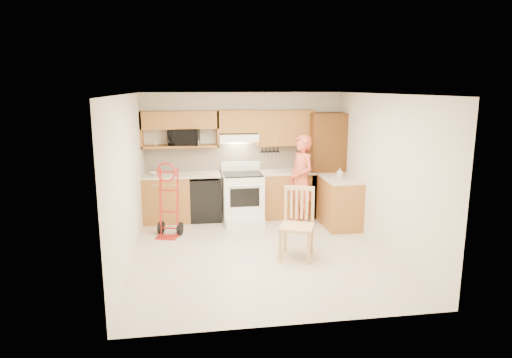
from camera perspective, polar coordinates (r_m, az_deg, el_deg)
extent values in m
cube|color=beige|center=(7.25, 0.61, -9.43)|extent=(4.00, 4.50, 0.02)
cube|color=white|center=(6.76, 0.65, 10.91)|extent=(4.00, 4.50, 0.02)
cube|color=beige|center=(9.10, -1.68, 3.16)|extent=(4.00, 0.02, 2.50)
cube|color=beige|center=(4.74, 5.08, -4.95)|extent=(4.00, 0.02, 2.50)
cube|color=beige|center=(6.87, -16.15, -0.13)|extent=(0.02, 4.50, 2.50)
cube|color=beige|center=(7.48, 16.00, 0.83)|extent=(0.02, 4.50, 2.50)
cube|color=beige|center=(9.08, -1.66, 2.83)|extent=(3.92, 0.03, 0.55)
cube|color=#996227|center=(8.90, -11.36, -2.52)|extent=(0.90, 0.60, 0.90)
cube|color=black|center=(8.90, -6.53, -2.53)|extent=(0.60, 0.60, 0.85)
cube|color=#996227|center=(9.09, 3.79, -2.01)|extent=(1.14, 0.60, 0.90)
cube|color=beige|center=(8.79, -9.53, 0.51)|extent=(1.50, 0.63, 0.04)
cube|color=beige|center=(8.99, 3.83, 0.90)|extent=(1.14, 0.63, 0.04)
cube|color=#996227|center=(8.58, 10.64, -3.02)|extent=(0.60, 1.00, 0.90)
cube|color=beige|center=(8.48, 10.76, 0.05)|extent=(0.63, 1.00, 0.04)
cube|color=brown|center=(9.18, 8.85, 1.84)|extent=(0.70, 0.60, 2.10)
cube|color=#996227|center=(8.78, -9.76, 7.48)|extent=(1.50, 0.33, 0.34)
cube|color=#996227|center=(8.83, -9.65, 4.18)|extent=(1.50, 0.33, 0.04)
cube|color=#996227|center=(8.84, -2.35, 7.40)|extent=(0.76, 0.33, 0.44)
cube|color=#996227|center=(9.00, 3.72, 6.57)|extent=(1.14, 0.33, 0.70)
cube|color=white|center=(8.80, -2.28, 5.36)|extent=(0.76, 0.46, 0.14)
imported|color=black|center=(8.81, -9.22, 5.36)|extent=(0.63, 0.47, 0.32)
imported|color=#D85538|center=(8.47, 5.84, -0.17)|extent=(0.58, 0.73, 1.74)
imported|color=white|center=(8.50, 10.68, 0.82)|extent=(0.09, 0.09, 0.17)
imported|color=white|center=(8.80, -12.80, 0.69)|extent=(0.24, 0.24, 0.05)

